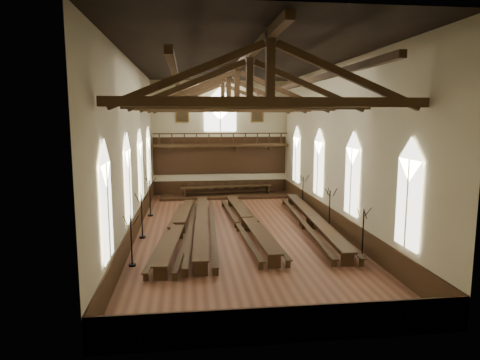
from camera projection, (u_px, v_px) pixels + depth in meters
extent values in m
plane|color=brown|center=(237.00, 231.00, 25.86)|extent=(26.00, 26.00, 0.00)
plane|color=#B9B18C|center=(220.00, 138.00, 37.89)|extent=(12.00, 0.00, 12.00)
plane|color=#B9B18C|center=(289.00, 183.00, 12.37)|extent=(12.00, 0.00, 12.00)
plane|color=#B9B18C|center=(133.00, 150.00, 24.40)|extent=(0.00, 26.00, 26.00)
plane|color=#B9B18C|center=(335.00, 148.00, 25.85)|extent=(0.00, 26.00, 26.00)
plane|color=black|center=(237.00, 62.00, 24.39)|extent=(26.00, 26.00, 0.00)
cube|color=#372310|center=(221.00, 187.00, 38.50)|extent=(11.90, 0.08, 1.20)
cube|color=#372310|center=(286.00, 325.00, 13.05)|extent=(11.90, 0.08, 1.20)
cube|color=#372310|center=(136.00, 225.00, 25.06)|extent=(0.08, 25.90, 1.20)
cube|color=#372310|center=(332.00, 219.00, 26.50)|extent=(0.08, 25.90, 1.20)
cube|color=white|center=(107.00, 212.00, 15.82)|extent=(0.05, 1.80, 3.60)
cube|color=white|center=(105.00, 164.00, 15.55)|extent=(0.05, 1.80, 1.80)
cylinder|color=#B9B18C|center=(108.00, 212.00, 15.82)|extent=(0.08, 0.08, 3.60)
cube|color=white|center=(129.00, 186.00, 21.71)|extent=(0.05, 1.80, 3.60)
cube|color=white|center=(127.00, 151.00, 21.44)|extent=(0.05, 1.80, 1.80)
cylinder|color=#B9B18C|center=(130.00, 186.00, 21.71)|extent=(0.08, 0.08, 3.60)
cube|color=white|center=(141.00, 171.00, 27.60)|extent=(0.05, 1.80, 3.60)
cube|color=white|center=(140.00, 143.00, 27.33)|extent=(0.05, 1.80, 1.80)
cylinder|color=#B9B18C|center=(142.00, 171.00, 27.60)|extent=(0.08, 0.08, 3.60)
cube|color=white|center=(149.00, 161.00, 33.49)|extent=(0.05, 1.80, 3.60)
cube|color=white|center=(148.00, 138.00, 33.22)|extent=(0.05, 1.80, 1.80)
cylinder|color=#B9B18C|center=(150.00, 161.00, 33.49)|extent=(0.08, 0.08, 3.60)
cube|color=white|center=(408.00, 204.00, 17.24)|extent=(0.05, 1.80, 3.60)
cube|color=white|center=(410.00, 160.00, 16.97)|extent=(0.05, 1.80, 1.80)
cylinder|color=#B9B18C|center=(407.00, 204.00, 17.24)|extent=(0.08, 0.08, 3.60)
cube|color=white|center=(352.00, 182.00, 23.13)|extent=(0.05, 1.80, 3.60)
cube|color=white|center=(353.00, 148.00, 22.86)|extent=(0.05, 1.80, 1.80)
cylinder|color=#B9B18C|center=(351.00, 182.00, 23.13)|extent=(0.08, 0.08, 3.60)
cube|color=white|center=(318.00, 168.00, 29.02)|extent=(0.05, 1.80, 3.60)
cube|color=white|center=(319.00, 142.00, 28.75)|extent=(0.05, 1.80, 1.80)
cylinder|color=#B9B18C|center=(318.00, 168.00, 29.02)|extent=(0.08, 0.08, 3.60)
cube|color=white|center=(296.00, 160.00, 34.91)|extent=(0.05, 1.80, 3.60)
cube|color=white|center=(296.00, 138.00, 34.64)|extent=(0.05, 1.80, 1.80)
cylinder|color=#B9B18C|center=(296.00, 160.00, 34.91)|extent=(0.08, 0.08, 3.60)
cube|color=white|center=(220.00, 118.00, 37.53)|extent=(2.80, 0.05, 2.40)
cube|color=white|center=(220.00, 104.00, 37.35)|extent=(2.80, 0.05, 2.80)
cylinder|color=#B9B18C|center=(220.00, 118.00, 37.49)|extent=(0.10, 0.10, 2.40)
cube|color=#3B2512|center=(221.00, 145.00, 37.34)|extent=(11.80, 1.20, 0.20)
cube|color=#372310|center=(220.00, 156.00, 38.06)|extent=(11.80, 0.10, 3.30)
cube|color=#3B2512|center=(221.00, 133.00, 36.65)|extent=(11.60, 0.12, 0.10)
cube|color=#3B2512|center=(221.00, 144.00, 36.79)|extent=(11.60, 0.12, 0.10)
cube|color=#3B2512|center=(169.00, 148.00, 37.23)|extent=(0.35, 0.40, 0.50)
cube|color=#3B2512|center=(203.00, 148.00, 37.59)|extent=(0.35, 0.40, 0.50)
cube|color=#3B2512|center=(237.00, 148.00, 37.95)|extent=(0.35, 0.40, 0.50)
cube|color=#3B2512|center=(271.00, 147.00, 38.31)|extent=(0.35, 0.40, 0.50)
cube|color=brown|center=(182.00, 114.00, 37.09)|extent=(1.15, 0.06, 1.45)
cube|color=black|center=(182.00, 114.00, 37.05)|extent=(0.95, 0.04, 1.25)
cube|color=brown|center=(257.00, 114.00, 37.89)|extent=(1.15, 0.06, 1.45)
cube|color=black|center=(257.00, 114.00, 37.85)|extent=(0.95, 0.04, 1.25)
cube|color=#3B2512|center=(270.00, 102.00, 14.96)|extent=(11.70, 0.35, 0.35)
cube|color=#3B2512|center=(270.00, 64.00, 14.76)|extent=(0.30, 0.30, 2.40)
cube|color=#3B2512|center=(187.00, 75.00, 14.48)|extent=(5.44, 0.26, 2.40)
cube|color=#3B2512|center=(350.00, 77.00, 15.17)|extent=(5.44, 0.26, 2.40)
cube|color=#3B2512|center=(249.00, 106.00, 19.87)|extent=(11.70, 0.35, 0.35)
cube|color=#3B2512|center=(250.00, 77.00, 19.67)|extent=(0.30, 0.30, 2.40)
cube|color=#3B2512|center=(187.00, 85.00, 19.38)|extent=(5.44, 0.26, 2.40)
cube|color=#3B2512|center=(310.00, 86.00, 20.08)|extent=(5.44, 0.26, 2.40)
cube|color=#3B2512|center=(237.00, 108.00, 24.77)|extent=(11.70, 0.35, 0.35)
cube|color=#3B2512|center=(237.00, 85.00, 24.58)|extent=(0.30, 0.30, 2.40)
cube|color=#3B2512|center=(187.00, 92.00, 24.29)|extent=(5.44, 0.26, 2.40)
cube|color=#3B2512|center=(286.00, 92.00, 24.99)|extent=(5.44, 0.26, 2.40)
cube|color=#3B2512|center=(229.00, 109.00, 29.68)|extent=(11.70, 0.35, 0.35)
cube|color=#3B2512|center=(229.00, 90.00, 29.49)|extent=(0.30, 0.30, 2.40)
cube|color=#3B2512|center=(187.00, 96.00, 29.20)|extent=(5.44, 0.26, 2.40)
cube|color=#3B2512|center=(270.00, 96.00, 29.90)|extent=(5.44, 0.26, 2.40)
cube|color=#3B2512|center=(223.00, 110.00, 34.59)|extent=(11.70, 0.35, 0.35)
cube|color=#3B2512|center=(223.00, 94.00, 34.40)|extent=(0.30, 0.30, 2.40)
cube|color=#3B2512|center=(187.00, 99.00, 34.11)|extent=(5.44, 0.26, 2.40)
cube|color=#3B2512|center=(258.00, 99.00, 34.81)|extent=(5.44, 0.26, 2.40)
cube|color=#3B2512|center=(178.00, 84.00, 24.18)|extent=(0.25, 25.70, 0.25)
cube|color=#3B2512|center=(294.00, 85.00, 24.99)|extent=(0.25, 25.70, 0.25)
cube|color=#3B2512|center=(237.00, 67.00, 24.43)|extent=(0.30, 25.70, 0.30)
cube|color=#3B2512|center=(178.00, 243.00, 21.17)|extent=(1.34, 6.95, 0.08)
cube|color=#3B2512|center=(177.00, 272.00, 18.17)|extent=(0.59, 0.13, 0.66)
cube|color=#3B2512|center=(179.00, 233.00, 24.28)|extent=(0.59, 0.13, 0.66)
cube|color=#3B2512|center=(178.00, 252.00, 21.23)|extent=(0.66, 6.10, 0.08)
cube|color=#3B2512|center=(166.00, 248.00, 21.19)|extent=(0.93, 6.91, 0.06)
cube|color=#3B2512|center=(162.00, 276.00, 18.12)|extent=(0.23, 0.09, 0.39)
cube|color=#3B2512|center=(168.00, 235.00, 24.33)|extent=(0.23, 0.09, 0.39)
cube|color=#3B2512|center=(190.00, 248.00, 21.23)|extent=(0.93, 6.91, 0.06)
cube|color=#3B2512|center=(191.00, 276.00, 18.16)|extent=(0.23, 0.09, 0.39)
cube|color=#3B2512|center=(190.00, 235.00, 24.36)|extent=(0.23, 0.09, 0.39)
cube|color=#3B2512|center=(180.00, 210.00, 28.43)|extent=(1.34, 6.95, 0.08)
cube|color=#3B2512|center=(179.00, 228.00, 25.43)|extent=(0.59, 0.13, 0.66)
cube|color=#3B2512|center=(181.00, 206.00, 31.54)|extent=(0.59, 0.13, 0.66)
cube|color=#3B2512|center=(180.00, 217.00, 28.50)|extent=(0.66, 6.10, 0.08)
cube|color=#3B2512|center=(171.00, 215.00, 28.46)|extent=(0.93, 6.91, 0.06)
cube|color=#3B2512|center=(169.00, 230.00, 25.39)|extent=(0.23, 0.09, 0.39)
cube|color=#3B2512|center=(173.00, 208.00, 31.59)|extent=(0.23, 0.09, 0.39)
cube|color=#3B2512|center=(189.00, 215.00, 28.49)|extent=(0.93, 6.91, 0.06)
cube|color=#3B2512|center=(190.00, 230.00, 25.42)|extent=(0.23, 0.09, 0.39)
cube|color=#3B2512|center=(189.00, 208.00, 31.63)|extent=(0.23, 0.09, 0.39)
cube|color=#3B2512|center=(204.00, 238.00, 21.86)|extent=(1.04, 7.43, 0.08)
cube|color=#3B2512|center=(207.00, 268.00, 18.65)|extent=(0.63, 0.11, 0.71)
cube|color=#3B2512|center=(202.00, 228.00, 25.19)|extent=(0.63, 0.11, 0.71)
cube|color=#3B2512|center=(204.00, 247.00, 21.93)|extent=(0.35, 6.55, 0.08)
cube|color=#3B2512|center=(192.00, 244.00, 21.85)|extent=(0.60, 7.41, 0.06)
cube|color=#3B2512|center=(192.00, 272.00, 18.57)|extent=(0.24, 0.08, 0.41)
cube|color=#3B2512|center=(191.00, 231.00, 25.21)|extent=(0.24, 0.08, 0.41)
cube|color=#3B2512|center=(217.00, 243.00, 21.96)|extent=(0.60, 7.41, 0.06)
cube|color=#3B2512|center=(223.00, 271.00, 18.67)|extent=(0.24, 0.08, 0.41)
cube|color=#3B2512|center=(213.00, 230.00, 25.32)|extent=(0.24, 0.08, 0.41)
cube|color=#3B2512|center=(200.00, 207.00, 29.13)|extent=(1.04, 7.43, 0.08)
cube|color=#3B2512|center=(202.00, 225.00, 25.92)|extent=(0.63, 0.11, 0.71)
cube|color=#3B2512|center=(199.00, 203.00, 32.45)|extent=(0.63, 0.11, 0.71)
cube|color=#3B2512|center=(200.00, 214.00, 29.20)|extent=(0.35, 6.55, 0.08)
cube|color=#3B2512|center=(190.00, 212.00, 29.12)|extent=(0.60, 7.41, 0.06)
cube|color=#3B2512|center=(191.00, 228.00, 25.83)|extent=(0.24, 0.08, 0.41)
cube|color=#3B2512|center=(190.00, 205.00, 32.48)|extent=(0.24, 0.08, 0.41)
cube|color=#3B2512|center=(210.00, 212.00, 29.22)|extent=(0.60, 7.41, 0.06)
cube|color=#3B2512|center=(213.00, 228.00, 25.94)|extent=(0.24, 0.08, 0.41)
cube|color=#3B2512|center=(207.00, 205.00, 32.58)|extent=(0.24, 0.08, 0.41)
cube|color=#3B2512|center=(257.00, 234.00, 22.64)|extent=(0.99, 7.19, 0.08)
cube|color=#3B2512|center=(268.00, 261.00, 19.53)|extent=(0.61, 0.11, 0.69)
cube|color=#3B2512|center=(248.00, 226.00, 25.87)|extent=(0.61, 0.11, 0.69)
cube|color=#3B2512|center=(257.00, 243.00, 22.71)|extent=(0.33, 6.35, 0.08)
cube|color=#3B2512|center=(245.00, 240.00, 22.59)|extent=(0.56, 7.17, 0.06)
cube|color=#3B2512|center=(255.00, 265.00, 19.41)|extent=(0.23, 0.08, 0.40)
cube|color=#3B2512|center=(238.00, 228.00, 25.84)|extent=(0.23, 0.08, 0.40)
cube|color=#3B2512|center=(269.00, 239.00, 22.79)|extent=(0.56, 7.17, 0.06)
cube|color=#3B2512|center=(282.00, 264.00, 19.61)|extent=(0.23, 0.08, 0.40)
cube|color=#3B2512|center=(259.00, 227.00, 26.04)|extent=(0.23, 0.08, 0.40)
cube|color=#3B2512|center=(240.00, 205.00, 29.91)|extent=(0.99, 7.19, 0.08)
cube|color=#3B2512|center=(246.00, 222.00, 26.80)|extent=(0.61, 0.11, 0.69)
cube|color=#3B2512|center=(235.00, 202.00, 33.13)|extent=(0.61, 0.11, 0.69)
cube|color=#3B2512|center=(240.00, 212.00, 29.98)|extent=(0.33, 6.35, 0.08)
cube|color=#3B2512|center=(231.00, 210.00, 29.85)|extent=(0.56, 7.17, 0.06)
cube|color=#3B2512|center=(236.00, 225.00, 26.67)|extent=(0.23, 0.08, 0.40)
cube|color=#3B2512|center=(227.00, 204.00, 33.10)|extent=(0.23, 0.08, 0.40)
cube|color=#3B2512|center=(249.00, 209.00, 30.05)|extent=(0.56, 7.17, 0.06)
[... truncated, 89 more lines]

